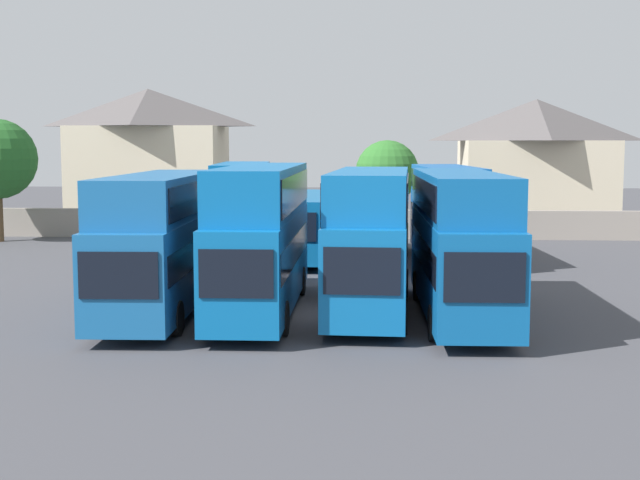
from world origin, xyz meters
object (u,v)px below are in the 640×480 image
bus_3 (371,233)px  house_terrace_left (149,155)px  bus_7 (373,223)px  bus_8 (447,208)px  bus_2 (262,231)px  bus_1 (161,235)px  house_terrace_centre (535,161)px  bus_5 (242,205)px  tree_left_of_lot (387,172)px  bus_4 (460,237)px  bus_6 (306,222)px

bus_3 → house_terrace_left: size_ratio=0.95×
bus_7 → bus_8: 3.83m
bus_2 → bus_8: 15.93m
bus_1 → house_terrace_left: size_ratio=1.01×
bus_1 → house_terrace_centre: bearing=149.5°
bus_5 → tree_left_of_lot: size_ratio=1.67×
bus_3 → bus_8: bearing=167.1°
bus_4 → house_terrace_centre: (8.84, 34.85, 1.86)m
bus_2 → house_terrace_centre: (15.66, 34.26, 1.76)m
bus_5 → house_terrace_centre: house_terrace_centre is taller
bus_3 → house_terrace_left: house_terrace_left is taller
bus_1 → bus_8: 18.16m
bus_8 → house_terrace_centre: house_terrace_centre is taller
bus_4 → house_terrace_left: (-19.37, 33.88, 2.25)m
house_terrace_left → house_terrace_centre: (28.21, 0.97, -0.39)m
bus_8 → bus_2: bearing=-32.5°
bus_6 → bus_7: bearing=85.0°
bus_2 → tree_left_of_lot: 27.13m
tree_left_of_lot → house_terrace_left: bearing=159.1°
bus_4 → bus_2: bearing=-96.0°
bus_5 → bus_8: size_ratio=0.95×
bus_2 → bus_6: (0.47, 14.29, -1.00)m
bus_1 → house_terrace_centre: house_terrace_centre is taller
tree_left_of_lot → bus_6: bearing=-109.3°
bus_3 → bus_7: bus_3 is taller
tree_left_of_lot → bus_2: bearing=-100.2°
bus_3 → bus_6: (-3.34, 14.15, -0.92)m
bus_8 → bus_1: bearing=-41.5°
bus_1 → house_terrace_centre: size_ratio=1.04×
bus_8 → tree_left_of_lot: 13.07m
bus_6 → bus_8: size_ratio=1.03×
bus_5 → house_terrace_centre: 27.34m
bus_5 → bus_8: bus_5 is taller
house_terrace_centre → tree_left_of_lot: (-10.86, -7.58, -0.58)m
bus_4 → bus_5: size_ratio=1.11×
bus_5 → bus_8: (10.42, -0.20, -0.07)m
bus_4 → tree_left_of_lot: bearing=-176.8°
bus_3 → tree_left_of_lot: (1.00, 26.54, 1.27)m
bus_2 → house_terrace_left: bearing=-159.8°
bus_2 → tree_left_of_lot: (4.80, 26.68, 1.19)m
bus_7 → house_terrace_centre: bearing=153.4°
bus_1 → house_terrace_left: bearing=-166.5°
bus_6 → tree_left_of_lot: bearing=163.2°
bus_4 → bus_5: bearing=-148.0°
bus_6 → bus_3: bearing=15.7°
bus_1 → bus_8: bearing=140.8°
bus_4 → house_terrace_centre: bearing=164.7°
house_terrace_centre → bus_2: bearing=-114.6°
bus_5 → house_terrace_left: size_ratio=0.91×
tree_left_of_lot → bus_5: bearing=-121.3°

